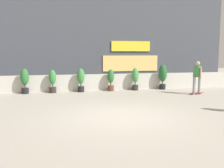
{
  "coord_description": "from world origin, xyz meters",
  "views": [
    {
      "loc": [
        -1.97,
        -7.68,
        2.06
      ],
      "look_at": [
        0.0,
        1.5,
        0.9
      ],
      "focal_mm": 39.09,
      "sensor_mm": 36.0,
      "label": 1
    }
  ],
  "objects_px": {
    "potted_plant_0": "(25,80)",
    "potted_plant_4": "(135,78)",
    "potted_plant_5": "(163,75)",
    "potted_plant_2": "(81,79)",
    "potted_plant_3": "(111,79)",
    "skater_foreground": "(197,76)",
    "potted_plant_1": "(53,80)"
  },
  "relations": [
    {
      "from": "potted_plant_0",
      "to": "potted_plant_2",
      "type": "xyz_separation_m",
      "value": [
        2.9,
        0.0,
        -0.02
      ]
    },
    {
      "from": "potted_plant_4",
      "to": "skater_foreground",
      "type": "distance_m",
      "value": 3.36
    },
    {
      "from": "potted_plant_2",
      "to": "potted_plant_4",
      "type": "relative_size",
      "value": 1.01
    },
    {
      "from": "potted_plant_2",
      "to": "potted_plant_3",
      "type": "bearing_deg",
      "value": 0.0
    },
    {
      "from": "potted_plant_1",
      "to": "potted_plant_5",
      "type": "xyz_separation_m",
      "value": [
        6.26,
        0.0,
        0.17
      ]
    },
    {
      "from": "potted_plant_4",
      "to": "potted_plant_1",
      "type": "bearing_deg",
      "value": -180.0
    },
    {
      "from": "potted_plant_2",
      "to": "potted_plant_3",
      "type": "relative_size",
      "value": 1.06
    },
    {
      "from": "potted_plant_2",
      "to": "skater_foreground",
      "type": "relative_size",
      "value": 0.76
    },
    {
      "from": "potted_plant_4",
      "to": "potted_plant_5",
      "type": "relative_size",
      "value": 0.88
    },
    {
      "from": "potted_plant_2",
      "to": "skater_foreground",
      "type": "distance_m",
      "value": 6.1
    },
    {
      "from": "potted_plant_3",
      "to": "potted_plant_5",
      "type": "height_order",
      "value": "potted_plant_5"
    },
    {
      "from": "potted_plant_0",
      "to": "potted_plant_2",
      "type": "distance_m",
      "value": 2.9
    },
    {
      "from": "potted_plant_4",
      "to": "potted_plant_2",
      "type": "bearing_deg",
      "value": -180.0
    },
    {
      "from": "potted_plant_0",
      "to": "potted_plant_4",
      "type": "relative_size",
      "value": 1.03
    },
    {
      "from": "potted_plant_2",
      "to": "potted_plant_5",
      "type": "height_order",
      "value": "potted_plant_5"
    },
    {
      "from": "potted_plant_3",
      "to": "skater_foreground",
      "type": "distance_m",
      "value": 4.57
    },
    {
      "from": "potted_plant_0",
      "to": "potted_plant_5",
      "type": "relative_size",
      "value": 0.91
    },
    {
      "from": "potted_plant_1",
      "to": "skater_foreground",
      "type": "height_order",
      "value": "skater_foreground"
    },
    {
      "from": "potted_plant_0",
      "to": "potted_plant_4",
      "type": "bearing_deg",
      "value": 0.0
    },
    {
      "from": "potted_plant_0",
      "to": "skater_foreground",
      "type": "distance_m",
      "value": 8.88
    },
    {
      "from": "skater_foreground",
      "to": "potted_plant_0",
      "type": "bearing_deg",
      "value": 166.68
    },
    {
      "from": "potted_plant_0",
      "to": "skater_foreground",
      "type": "relative_size",
      "value": 0.77
    },
    {
      "from": "potted_plant_2",
      "to": "skater_foreground",
      "type": "xyz_separation_m",
      "value": [
        5.74,
        -2.05,
        0.23
      ]
    },
    {
      "from": "potted_plant_1",
      "to": "potted_plant_5",
      "type": "height_order",
      "value": "potted_plant_5"
    },
    {
      "from": "potted_plant_5",
      "to": "skater_foreground",
      "type": "relative_size",
      "value": 0.85
    },
    {
      "from": "potted_plant_2",
      "to": "potted_plant_5",
      "type": "distance_m",
      "value": 4.77
    },
    {
      "from": "potted_plant_3",
      "to": "potted_plant_4",
      "type": "xyz_separation_m",
      "value": [
        1.42,
        0.0,
        0.05
      ]
    },
    {
      "from": "potted_plant_5",
      "to": "skater_foreground",
      "type": "distance_m",
      "value": 2.27
    },
    {
      "from": "potted_plant_1",
      "to": "potted_plant_3",
      "type": "bearing_deg",
      "value": 0.0
    },
    {
      "from": "potted_plant_3",
      "to": "potted_plant_4",
      "type": "height_order",
      "value": "potted_plant_4"
    },
    {
      "from": "potted_plant_1",
      "to": "potted_plant_4",
      "type": "xyz_separation_m",
      "value": [
        4.58,
        0.0,
        0.03
      ]
    },
    {
      "from": "potted_plant_3",
      "to": "skater_foreground",
      "type": "relative_size",
      "value": 0.71
    }
  ]
}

